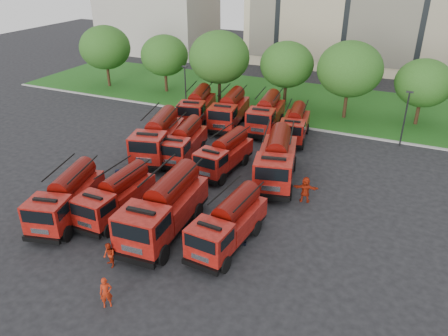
% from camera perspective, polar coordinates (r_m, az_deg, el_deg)
% --- Properties ---
extents(ground, '(140.00, 140.00, 0.00)m').
position_cam_1_polar(ground, '(30.20, -3.99, -5.32)').
color(ground, black).
rests_on(ground, ground).
extents(lawn, '(70.00, 16.00, 0.12)m').
position_cam_1_polar(lawn, '(52.46, 9.57, 8.61)').
color(lawn, '#1E4F15').
rests_on(lawn, ground).
extents(curb, '(70.00, 0.30, 0.14)m').
position_cam_1_polar(curb, '(45.09, 6.77, 5.81)').
color(curb, gray).
rests_on(curb, ground).
extents(side_building, '(18.00, 12.00, 10.00)m').
position_cam_1_polar(side_building, '(79.59, -8.59, 18.42)').
color(side_building, '#9F988D').
rests_on(side_building, ground).
extents(tree_0, '(6.30, 6.30, 7.70)m').
position_cam_1_polar(tree_0, '(58.50, -15.27, 14.95)').
color(tree_0, '#382314').
rests_on(tree_0, ground).
extents(tree_1, '(5.71, 5.71, 6.98)m').
position_cam_1_polar(tree_1, '(54.80, -7.78, 14.37)').
color(tree_1, '#382314').
rests_on(tree_1, ground).
extents(tree_2, '(6.72, 6.72, 8.22)m').
position_cam_1_polar(tree_2, '(49.60, -0.62, 14.28)').
color(tree_2, '#382314').
rests_on(tree_2, ground).
extents(tree_3, '(5.88, 5.88, 7.19)m').
position_cam_1_polar(tree_3, '(49.63, 8.20, 13.23)').
color(tree_3, '#382314').
rests_on(tree_3, ground).
extents(tree_4, '(6.55, 6.55, 8.01)m').
position_cam_1_polar(tree_4, '(46.64, 16.12, 12.30)').
color(tree_4, '#382314').
rests_on(tree_4, ground).
extents(tree_5, '(5.46, 5.46, 6.68)m').
position_cam_1_polar(tree_5, '(47.37, 24.63, 10.06)').
color(tree_5, '#382314').
rests_on(tree_5, ground).
extents(lamp_post_0, '(0.60, 0.25, 5.11)m').
position_cam_1_polar(lamp_post_0, '(47.38, -5.06, 10.52)').
color(lamp_post_0, black).
rests_on(lamp_post_0, ground).
extents(lamp_post_1, '(0.60, 0.25, 5.11)m').
position_cam_1_polar(lamp_post_1, '(41.72, 22.59, 6.32)').
color(lamp_post_1, black).
rests_on(lamp_post_1, ground).
extents(fire_truck_0, '(3.91, 7.16, 3.10)m').
position_cam_1_polar(fire_truck_0, '(30.16, -19.83, -3.61)').
color(fire_truck_0, black).
rests_on(fire_truck_0, ground).
extents(fire_truck_1, '(2.41, 6.39, 2.89)m').
position_cam_1_polar(fire_truck_1, '(29.62, -13.90, -3.52)').
color(fire_truck_1, black).
rests_on(fire_truck_1, ground).
extents(fire_truck_2, '(3.27, 8.00, 3.57)m').
position_cam_1_polar(fire_truck_2, '(27.08, -7.78, -5.15)').
color(fire_truck_2, black).
rests_on(fire_truck_2, ground).
extents(fire_truck_3, '(2.82, 6.69, 2.97)m').
position_cam_1_polar(fire_truck_3, '(25.96, 0.60, -7.20)').
color(fire_truck_3, black).
rests_on(fire_truck_3, ground).
extents(fire_truck_4, '(4.39, 8.04, 3.48)m').
position_cam_1_polar(fire_truck_4, '(37.50, -8.58, 4.07)').
color(fire_truck_4, black).
rests_on(fire_truck_4, ground).
extents(fire_truck_5, '(3.18, 6.73, 2.94)m').
position_cam_1_polar(fire_truck_5, '(36.88, -5.27, 3.41)').
color(fire_truck_5, black).
rests_on(fire_truck_5, ground).
extents(fire_truck_6, '(2.72, 6.48, 2.88)m').
position_cam_1_polar(fire_truck_6, '(34.63, 0.05, 1.87)').
color(fire_truck_6, black).
rests_on(fire_truck_6, ground).
extents(fire_truck_7, '(4.29, 8.11, 3.52)m').
position_cam_1_polar(fire_truck_7, '(33.19, 6.86, 1.13)').
color(fire_truck_7, black).
rests_on(fire_truck_7, ground).
extents(fire_truck_8, '(3.98, 7.43, 3.22)m').
position_cam_1_polar(fire_truck_8, '(45.15, -3.51, 8.06)').
color(fire_truck_8, black).
rests_on(fire_truck_8, ground).
extents(fire_truck_9, '(3.42, 7.45, 3.27)m').
position_cam_1_polar(fire_truck_9, '(43.85, 0.72, 7.58)').
color(fire_truck_9, black).
rests_on(fire_truck_9, ground).
extents(fire_truck_10, '(3.25, 7.36, 3.25)m').
position_cam_1_polar(fire_truck_10, '(43.14, 5.53, 7.11)').
color(fire_truck_10, black).
rests_on(fire_truck_10, ground).
extents(fire_truck_11, '(3.08, 6.56, 2.87)m').
position_cam_1_polar(fire_truck_11, '(41.23, 9.24, 5.67)').
color(fire_truck_11, black).
rests_on(fire_truck_11, ground).
extents(firefighter_0, '(0.77, 0.75, 1.70)m').
position_cam_1_polar(firefighter_0, '(23.60, -14.90, -16.99)').
color(firefighter_0, '#9B210B').
rests_on(firefighter_0, ground).
extents(firefighter_1, '(0.84, 0.71, 1.52)m').
position_cam_1_polar(firefighter_1, '(25.95, -14.56, -12.31)').
color(firefighter_1, '#9B210B').
rests_on(firefighter_1, ground).
extents(firefighter_2, '(0.88, 1.18, 1.79)m').
position_cam_1_polar(firefighter_2, '(26.82, 2.48, -9.88)').
color(firefighter_2, black).
rests_on(firefighter_2, ground).
extents(firefighter_3, '(1.39, 1.26, 1.94)m').
position_cam_1_polar(firefighter_3, '(26.67, -1.52, -10.10)').
color(firefighter_3, black).
rests_on(firefighter_3, ground).
extents(firefighter_4, '(0.88, 0.75, 1.53)m').
position_cam_1_polar(firefighter_4, '(33.61, -13.51, -2.51)').
color(firefighter_4, black).
rests_on(firefighter_4, ground).
extents(firefighter_5, '(1.90, 1.12, 1.92)m').
position_cam_1_polar(firefighter_5, '(31.47, 10.44, -4.31)').
color(firefighter_5, '#9B210B').
rests_on(firefighter_5, ground).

